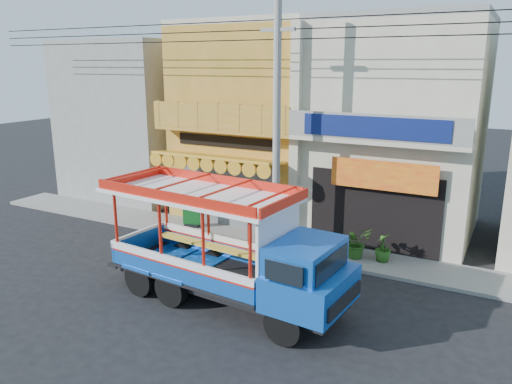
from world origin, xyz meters
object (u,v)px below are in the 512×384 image
at_px(utility_pole, 281,111).
at_px(green_sign, 192,216).
at_px(songthaew_truck, 241,253).
at_px(potted_plant_a, 356,242).
at_px(potted_plant_c, 383,247).

distance_m(utility_pole, green_sign, 6.22).
distance_m(songthaew_truck, green_sign, 7.11).
bearing_deg(songthaew_truck, potted_plant_a, 69.74).
bearing_deg(green_sign, utility_pole, -9.78).
relative_size(songthaew_truck, potted_plant_c, 7.54).
relative_size(utility_pole, green_sign, 25.68).
height_order(potted_plant_a, potted_plant_c, potted_plant_a).
relative_size(songthaew_truck, green_sign, 6.77).
bearing_deg(utility_pole, songthaew_truck, -79.12).
bearing_deg(songthaew_truck, green_sign, 136.24).
bearing_deg(songthaew_truck, utility_pole, 100.88).
distance_m(utility_pole, potted_plant_c, 5.67).
relative_size(potted_plant_a, potted_plant_c, 1.10).
bearing_deg(green_sign, potted_plant_c, 0.17).
bearing_deg(potted_plant_c, potted_plant_a, -75.28).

